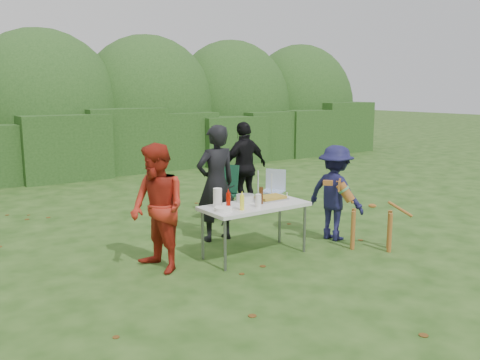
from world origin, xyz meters
TOP-DOWN VIEW (x-y plane):
  - ground at (0.00, 0.00)m, footprint 80.00×80.00m
  - hedge_row at (0.00, 8.00)m, footprint 22.00×1.40m
  - shrub_backdrop at (0.00, 9.60)m, footprint 20.00×2.60m
  - folding_table at (0.39, 0.12)m, footprint 1.50×0.70m
  - person_cook at (0.36, 1.07)m, footprint 0.67×0.45m
  - person_red_jacket at (-0.98, 0.35)m, footprint 0.74×0.89m
  - person_black_puffy at (1.82, 2.37)m, footprint 1.03×0.50m
  - child at (1.89, 0.05)m, footprint 0.72×1.04m
  - dog at (1.97, -0.61)m, footprint 0.99×1.05m
  - camping_chair at (1.10, 2.12)m, footprint 0.84×0.84m
  - lawn_chair at (2.32, 2.15)m, footprint 0.63×0.63m
  - food_tray at (0.76, 0.22)m, footprint 0.45×0.30m
  - focaccia_bread at (0.76, 0.22)m, footprint 0.40×0.26m
  - mustard_bottle at (0.05, -0.05)m, footprint 0.06×0.06m
  - ketchup_bottle at (-0.06, 0.10)m, footprint 0.06×0.06m
  - beer_bottle at (0.48, 0.09)m, footprint 0.06×0.06m
  - paper_towel_roll at (-0.13, 0.27)m, footprint 0.12×0.12m
  - cup_stack at (0.33, -0.04)m, footprint 0.08×0.08m
  - pasta_bowl at (0.38, 0.33)m, footprint 0.26×0.26m
  - plate_stack at (-0.18, 0.05)m, footprint 0.24×0.24m

SIDE VIEW (x-z plane):
  - ground at x=0.00m, z-range 0.00..0.00m
  - lawn_chair at x=2.32m, z-range 0.00..0.77m
  - camping_chair at x=1.10m, z-range 0.00..0.97m
  - dog at x=1.97m, z-range 0.00..0.98m
  - folding_table at x=0.39m, z-range 0.32..1.06m
  - child at x=1.89m, z-range 0.00..1.47m
  - food_tray at x=0.76m, z-range 0.74..0.76m
  - plate_stack at x=-0.18m, z-range 0.74..0.79m
  - focaccia_bread at x=0.76m, z-range 0.76..0.80m
  - pasta_bowl at x=0.38m, z-range 0.74..0.84m
  - person_red_jacket at x=-0.98m, z-range 0.00..1.65m
  - cup_stack at x=0.33m, z-range 0.74..0.92m
  - mustard_bottle at x=0.05m, z-range 0.74..0.94m
  - hedge_row at x=0.00m, z-range 0.00..1.70m
  - ketchup_bottle at x=-0.06m, z-range 0.74..0.96m
  - person_black_puffy at x=1.82m, z-range 0.00..1.71m
  - beer_bottle at x=0.48m, z-range 0.74..0.98m
  - paper_towel_roll at x=-0.13m, z-range 0.74..1.00m
  - person_cook at x=0.36m, z-range 0.00..1.79m
  - shrub_backdrop at x=0.00m, z-range 0.00..3.20m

